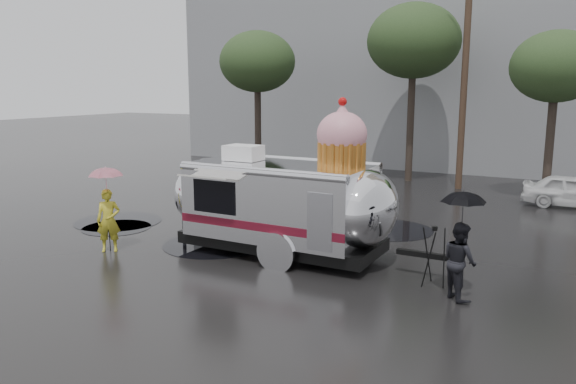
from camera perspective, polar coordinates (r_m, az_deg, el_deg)
The scene contains 14 objects.
ground at distance 13.55m, azimuth -5.66°, elevation -8.24°, with size 120.00×120.00×0.00m, color black.
puddles at distance 17.34m, azimuth -6.79°, elevation -4.00°, with size 10.97×6.66×0.01m.
grey_building at distance 36.46m, azimuth 10.26°, elevation 13.90°, with size 22.00×12.00×13.00m, color slate.
utility_pole at distance 25.09m, azimuth 17.48°, elevation 10.78°, with size 1.60×0.28×9.00m.
tree_left at distance 27.57m, azimuth -3.13°, elevation 13.01°, with size 3.64×3.64×6.95m.
tree_mid at distance 26.70m, azimuth 12.65°, elevation 14.68°, with size 4.20×4.20×8.03m.
tree_right at distance 23.70m, azimuth 25.59°, elevation 11.32°, with size 3.36×3.36×6.42m.
barricade_row at distance 24.51m, azimuth -3.74°, elevation 1.64°, with size 4.30×0.80×1.00m.
airstream_trailer at distance 14.62m, azimuth -0.37°, elevation -0.77°, with size 7.83×2.98×4.21m.
person_left at distance 15.78m, azimuth -17.76°, elevation -2.76°, with size 0.61×0.41×1.70m, color gold.
umbrella_pink at distance 15.57m, azimuth -17.99°, elevation 1.11°, with size 1.12×1.12×2.31m.
person_right at distance 12.27m, azimuth 17.05°, elevation -6.71°, with size 0.79×0.44×1.64m, color black.
umbrella_black at distance 11.99m, azimuth 17.34°, elevation -1.61°, with size 1.13×1.13×2.32m.
tripod at distance 12.89m, azimuth 14.57°, elevation -5.89°, with size 0.55×0.54×1.37m.
Camera 1 is at (7.10, -10.67, 4.40)m, focal length 35.00 mm.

